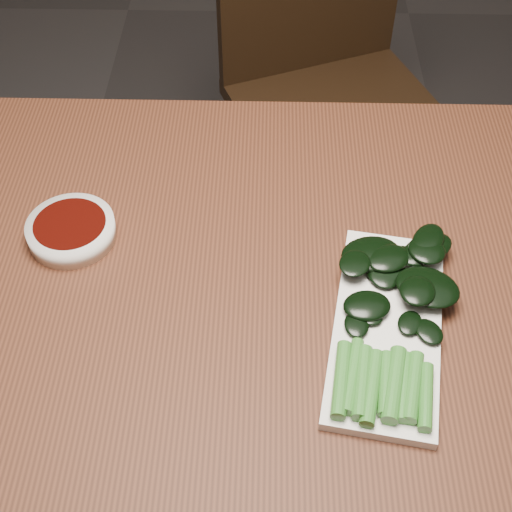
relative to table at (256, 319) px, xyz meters
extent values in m
plane|color=#2D2B2B|center=(0.00, 0.00, -0.68)|extent=(6.00, 6.00, 0.00)
cube|color=#4C2515|center=(0.00, 0.00, 0.05)|extent=(1.40, 0.80, 0.04)
cube|color=black|center=(0.19, 0.77, -0.25)|extent=(0.59, 0.59, 0.04)
cylinder|color=black|center=(0.08, 0.51, -0.47)|extent=(0.04, 0.04, 0.41)
cylinder|color=black|center=(0.44, 0.66, -0.47)|extent=(0.04, 0.04, 0.41)
cylinder|color=black|center=(-0.07, 0.88, -0.47)|extent=(0.04, 0.04, 0.41)
cylinder|color=black|center=(0.29, 1.03, -0.47)|extent=(0.04, 0.04, 0.41)
cylinder|color=white|center=(-0.26, 0.08, 0.09)|extent=(0.12, 0.12, 0.03)
cylinder|color=#380905|center=(-0.26, 0.08, 0.10)|extent=(0.10, 0.10, 0.00)
cube|color=white|center=(0.16, -0.07, 0.08)|extent=(0.18, 0.32, 0.01)
cylinder|color=#3B842D|center=(0.10, -0.15, 0.09)|extent=(0.03, 0.10, 0.02)
cylinder|color=#3B842D|center=(0.11, -0.15, 0.09)|extent=(0.04, 0.10, 0.02)
cylinder|color=#3B842D|center=(0.13, -0.16, 0.09)|extent=(0.03, 0.09, 0.02)
cylinder|color=#3B842D|center=(0.14, -0.16, 0.09)|extent=(0.04, 0.10, 0.02)
cylinder|color=#3B842D|center=(0.15, -0.16, 0.09)|extent=(0.03, 0.08, 0.02)
cylinder|color=#3B842D|center=(0.16, -0.16, 0.10)|extent=(0.04, 0.10, 0.02)
cylinder|color=#3B842D|center=(0.17, -0.16, 0.09)|extent=(0.03, 0.09, 0.01)
cylinder|color=#3B842D|center=(0.18, -0.16, 0.09)|extent=(0.04, 0.09, 0.02)
cylinder|color=#3B842D|center=(0.20, -0.17, 0.09)|extent=(0.03, 0.08, 0.02)
ellipsoid|color=black|center=(0.20, 0.04, 0.10)|extent=(0.05, 0.05, 0.01)
ellipsoid|color=black|center=(0.23, 0.06, 0.10)|extent=(0.06, 0.08, 0.01)
ellipsoid|color=black|center=(0.13, 0.01, 0.10)|extent=(0.06, 0.06, 0.01)
ellipsoid|color=black|center=(0.14, -0.05, 0.09)|extent=(0.07, 0.06, 0.01)
ellipsoid|color=black|center=(0.17, 0.03, 0.10)|extent=(0.08, 0.07, 0.01)
ellipsoid|color=black|center=(0.20, -0.03, 0.11)|extent=(0.06, 0.06, 0.01)
ellipsoid|color=black|center=(0.23, 0.05, 0.10)|extent=(0.09, 0.09, 0.01)
ellipsoid|color=black|center=(0.22, 0.04, 0.10)|extent=(0.06, 0.06, 0.01)
ellipsoid|color=black|center=(0.17, 0.02, 0.09)|extent=(0.06, 0.08, 0.01)
ellipsoid|color=black|center=(0.22, -0.02, 0.10)|extent=(0.10, 0.09, 0.01)
ellipsoid|color=black|center=(0.20, -0.02, 0.10)|extent=(0.04, 0.05, 0.01)
ellipsoid|color=black|center=(0.15, 0.04, 0.10)|extent=(0.10, 0.08, 0.02)
ellipsoid|color=black|center=(0.14, -0.06, 0.09)|extent=(0.04, 0.03, 0.01)
ellipsoid|color=black|center=(0.21, -0.08, 0.09)|extent=(0.05, 0.05, 0.01)
ellipsoid|color=black|center=(0.19, -0.07, 0.09)|extent=(0.04, 0.05, 0.01)
ellipsoid|color=black|center=(0.12, -0.07, 0.09)|extent=(0.03, 0.04, 0.01)
camera|label=1|loc=(0.01, -0.59, 0.80)|focal=50.00mm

